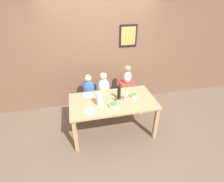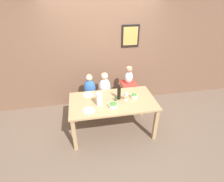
# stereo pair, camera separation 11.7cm
# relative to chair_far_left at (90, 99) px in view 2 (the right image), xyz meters

# --- Properties ---
(ground_plane) EXTENTS (14.00, 14.00, 0.00)m
(ground_plane) POSITION_rel_chair_far_left_xyz_m (0.40, -0.68, -0.40)
(ground_plane) COLOR #705B4C
(wall_back) EXTENTS (10.00, 0.09, 2.70)m
(wall_back) POSITION_rel_chair_far_left_xyz_m (0.40, 0.50, 0.95)
(wall_back) COLOR brown
(wall_back) RESTS_ON ground_plane
(dining_table) EXTENTS (1.66, 0.90, 0.74)m
(dining_table) POSITION_rel_chair_far_left_xyz_m (0.40, -0.68, 0.25)
(dining_table) COLOR tan
(dining_table) RESTS_ON ground_plane
(chair_far_left) EXTENTS (0.39, 0.42, 0.48)m
(chair_far_left) POSITION_rel_chair_far_left_xyz_m (0.00, 0.00, 0.00)
(chair_far_left) COLOR silver
(chair_far_left) RESTS_ON ground_plane
(chair_far_center) EXTENTS (0.39, 0.42, 0.48)m
(chair_far_center) POSITION_rel_chair_far_left_xyz_m (0.34, 0.00, 0.00)
(chair_far_center) COLOR silver
(chair_far_center) RESTS_ON ground_plane
(chair_right_highchair) EXTENTS (0.33, 0.36, 0.73)m
(chair_right_highchair) POSITION_rel_chair_far_left_xyz_m (0.90, 0.00, 0.17)
(chair_right_highchair) COLOR silver
(chair_right_highchair) RESTS_ON ground_plane
(person_child_left) EXTENTS (0.26, 0.19, 0.55)m
(person_child_left) POSITION_rel_chair_far_left_xyz_m (0.00, 0.00, 0.35)
(person_child_left) COLOR #3366B2
(person_child_left) RESTS_ON chair_far_left
(person_child_center) EXTENTS (0.26, 0.19, 0.55)m
(person_child_center) POSITION_rel_chair_far_left_xyz_m (0.34, 0.00, 0.35)
(person_child_center) COLOR silver
(person_child_center) RESTS_ON chair_far_center
(person_baby_right) EXTENTS (0.18, 0.14, 0.41)m
(person_baby_right) POSITION_rel_chair_far_left_xyz_m (0.90, 0.00, 0.55)
(person_baby_right) COLOR silver
(person_baby_right) RESTS_ON chair_right_highchair
(wine_bottle) EXTENTS (0.07, 0.07, 0.31)m
(wine_bottle) POSITION_rel_chair_far_left_xyz_m (0.53, -0.63, 0.47)
(wine_bottle) COLOR black
(wine_bottle) RESTS_ON dining_table
(paper_towel_roll) EXTENTS (0.11, 0.11, 0.26)m
(paper_towel_roll) POSITION_rel_chair_far_left_xyz_m (0.13, -0.77, 0.47)
(paper_towel_roll) COLOR white
(paper_towel_roll) RESTS_ON dining_table
(wine_glass_near) EXTENTS (0.07, 0.07, 0.18)m
(wine_glass_near) POSITION_rel_chair_far_left_xyz_m (0.66, -0.71, 0.47)
(wine_glass_near) COLOR white
(wine_glass_near) RESTS_ON dining_table
(salad_bowl_large) EXTENTS (0.18, 0.18, 0.08)m
(salad_bowl_large) POSITION_rel_chair_far_left_xyz_m (0.37, -0.87, 0.38)
(salad_bowl_large) COLOR silver
(salad_bowl_large) RESTS_ON dining_table
(salad_bowl_small) EXTENTS (0.15, 0.15, 0.08)m
(salad_bowl_small) POSITION_rel_chair_far_left_xyz_m (0.84, -0.64, 0.38)
(salad_bowl_small) COLOR silver
(salad_bowl_small) RESTS_ON dining_table
(dinner_plate_front_left) EXTENTS (0.21, 0.21, 0.01)m
(dinner_plate_front_left) POSITION_rel_chair_far_left_xyz_m (-0.08, -0.92, 0.35)
(dinner_plate_front_left) COLOR silver
(dinner_plate_front_left) RESTS_ON dining_table
(dinner_plate_back_left) EXTENTS (0.21, 0.21, 0.01)m
(dinner_plate_back_left) POSITION_rel_chair_far_left_xyz_m (-0.05, -0.38, 0.35)
(dinner_plate_back_left) COLOR silver
(dinner_plate_back_left) RESTS_ON dining_table
(condiment_bottle_hot_sauce) EXTENTS (0.04, 0.04, 0.13)m
(condiment_bottle_hot_sauce) POSITION_rel_chair_far_left_xyz_m (0.46, -0.69, 0.40)
(condiment_bottle_hot_sauce) COLOR #336633
(condiment_bottle_hot_sauce) RESTS_ON dining_table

